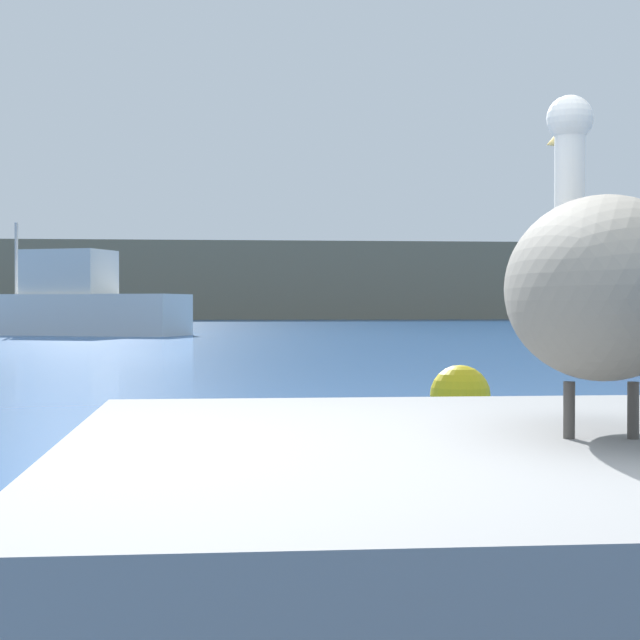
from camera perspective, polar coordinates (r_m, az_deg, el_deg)
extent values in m
cube|color=#7F755B|center=(83.86, -5.29, 2.04)|extent=(140.00, 16.84, 5.70)
cube|color=gray|center=(2.93, 14.73, -12.75)|extent=(2.77, 2.42, 0.68)
ellipsoid|color=gray|center=(2.84, 14.78, 1.66)|extent=(0.62, 1.16, 0.48)
cylinder|color=white|center=(3.24, 13.37, 6.37)|extent=(0.09, 0.09, 0.40)
sphere|color=white|center=(3.27, 13.39, 10.57)|extent=(0.14, 0.14, 0.14)
cone|color=gold|center=(3.50, 12.64, 9.42)|extent=(0.11, 0.36, 0.09)
cylinder|color=#4C4742|center=(2.79, 13.35, -4.77)|extent=(0.03, 0.03, 0.15)
cylinder|color=#4C4742|center=(2.82, 16.61, -4.72)|extent=(0.03, 0.03, 0.15)
cube|color=white|center=(37.17, -13.11, 0.28)|extent=(8.06, 5.16, 1.41)
cube|color=silver|center=(37.31, -13.44, 2.53)|extent=(3.32, 2.91, 1.52)
cylinder|color=#B2B2B2|center=(38.42, -16.12, 3.21)|extent=(0.12, 0.12, 2.52)
sphere|color=yellow|center=(9.09, 7.60, -4.06)|extent=(0.52, 0.52, 0.52)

